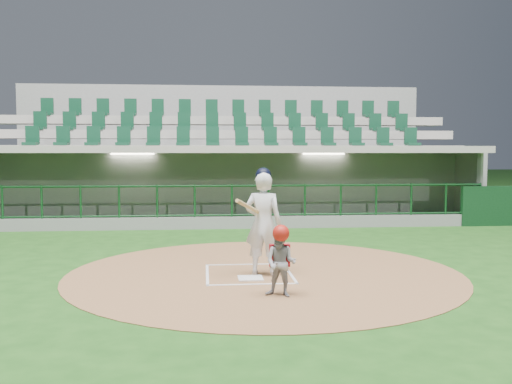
# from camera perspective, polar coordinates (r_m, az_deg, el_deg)

# --- Properties ---
(ground) EXTENTS (120.00, 120.00, 0.00)m
(ground) POSITION_cam_1_polar(r_m,az_deg,el_deg) (10.75, -0.86, -7.91)
(ground) COLOR #184313
(ground) RESTS_ON ground
(dirt_circle) EXTENTS (7.20, 7.20, 0.01)m
(dirt_circle) POSITION_cam_1_polar(r_m,az_deg,el_deg) (10.58, 0.86, -8.07)
(dirt_circle) COLOR brown
(dirt_circle) RESTS_ON ground
(home_plate) EXTENTS (0.43, 0.43, 0.02)m
(home_plate) POSITION_cam_1_polar(r_m,az_deg,el_deg) (10.07, -0.56, -8.61)
(home_plate) COLOR silver
(home_plate) RESTS_ON dirt_circle
(batter_box_chalk) EXTENTS (1.55, 1.80, 0.01)m
(batter_box_chalk) POSITION_cam_1_polar(r_m,az_deg,el_deg) (10.46, -0.74, -8.16)
(batter_box_chalk) COLOR white
(batter_box_chalk) RESTS_ON ground
(dugout_structure) EXTENTS (16.40, 3.70, 3.00)m
(dugout_structure) POSITION_cam_1_polar(r_m,az_deg,el_deg) (18.37, -2.61, 0.07)
(dugout_structure) COLOR slate
(dugout_structure) RESTS_ON ground
(seating_deck) EXTENTS (17.00, 6.72, 5.15)m
(seating_deck) POSITION_cam_1_polar(r_m,az_deg,el_deg) (21.43, -3.07, 1.87)
(seating_deck) COLOR gray
(seating_deck) RESTS_ON ground
(batter) EXTENTS (0.93, 0.96, 1.93)m
(batter) POSITION_cam_1_polar(r_m,az_deg,el_deg) (10.23, 0.72, -2.99)
(batter) COLOR white
(batter) RESTS_ON dirt_circle
(catcher) EXTENTS (0.62, 0.56, 1.11)m
(catcher) POSITION_cam_1_polar(r_m,az_deg,el_deg) (8.78, 2.50, -6.86)
(catcher) COLOR #97979C
(catcher) RESTS_ON dirt_circle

